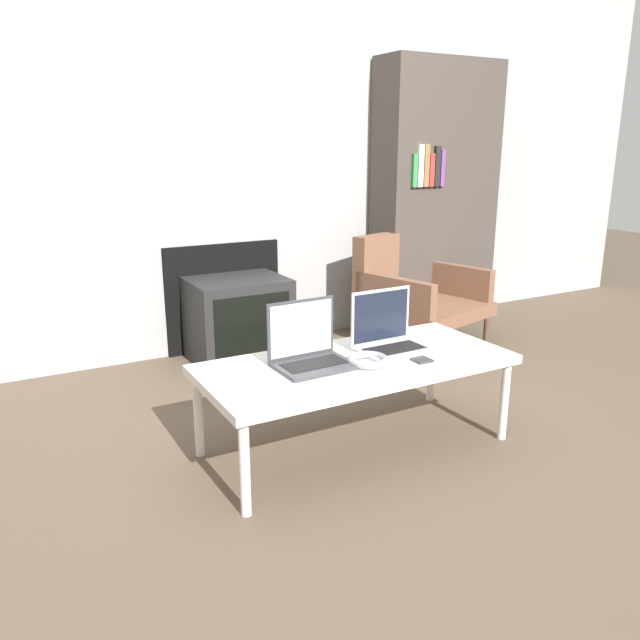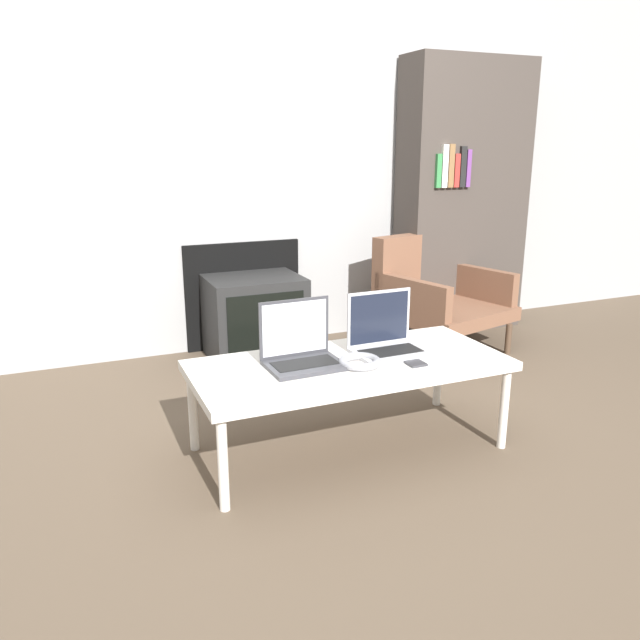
% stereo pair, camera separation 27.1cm
% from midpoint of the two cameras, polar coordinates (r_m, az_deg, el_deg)
% --- Properties ---
extents(ground_plane, '(14.00, 14.00, 0.00)m').
position_cam_midpoint_polar(ground_plane, '(2.52, 2.07, -13.01)').
color(ground_plane, brown).
extents(wall_back, '(7.00, 0.08, 2.60)m').
position_cam_midpoint_polar(wall_back, '(3.76, -11.79, 16.61)').
color(wall_back, '#999999').
rests_on(wall_back, ground_plane).
extents(table, '(1.25, 0.56, 0.38)m').
position_cam_midpoint_polar(table, '(2.50, 0.24, -4.40)').
color(table, silver).
rests_on(table, ground_plane).
extents(laptop_left, '(0.30, 0.22, 0.25)m').
position_cam_midpoint_polar(laptop_left, '(2.43, -4.23, -2.84)').
color(laptop_left, '#38383D').
rests_on(laptop_left, table).
extents(laptop_right, '(0.30, 0.22, 0.25)m').
position_cam_midpoint_polar(laptop_right, '(2.60, 3.35, -1.55)').
color(laptop_right, '#B2B2B7').
rests_on(laptop_right, table).
extents(headphones, '(0.17, 0.17, 0.03)m').
position_cam_midpoint_polar(headphones, '(2.44, 1.23, -3.75)').
color(headphones, gray).
rests_on(headphones, table).
extents(phone, '(0.07, 0.12, 0.01)m').
position_cam_midpoint_polar(phone, '(2.51, 5.86, -3.53)').
color(phone, '#333338').
rests_on(phone, table).
extents(tv, '(0.54, 0.44, 0.48)m').
position_cam_midpoint_polar(tv, '(3.64, -9.57, 0.05)').
color(tv, black).
rests_on(tv, ground_plane).
extents(armchair, '(0.79, 0.77, 0.67)m').
position_cam_midpoint_polar(armchair, '(3.94, 6.56, 2.85)').
color(armchair, brown).
rests_on(armchair, ground_plane).
extents(bookshelf, '(0.85, 0.32, 1.74)m').
position_cam_midpoint_polar(bookshelf, '(4.28, 8.66, 11.01)').
color(bookshelf, '#3F3833').
rests_on(bookshelf, ground_plane).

